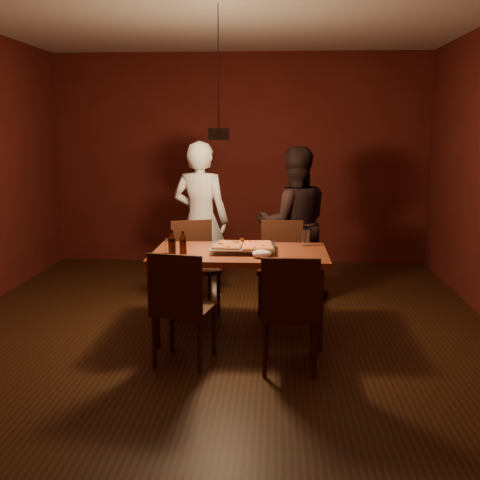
# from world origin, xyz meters

# --- Properties ---
(room_shell) EXTENTS (6.00, 6.00, 6.00)m
(room_shell) POSITION_xyz_m (0.00, 0.00, 1.40)
(room_shell) COLOR #371E0F
(room_shell) RESTS_ON ground
(dining_table) EXTENTS (1.50, 0.90, 0.75)m
(dining_table) POSITION_xyz_m (0.18, -0.04, 0.68)
(dining_table) COLOR brown
(dining_table) RESTS_ON floor
(chair_far_left) EXTENTS (0.54, 0.54, 0.49)m
(chair_far_left) POSITION_xyz_m (-0.32, 0.69, 0.54)
(chair_far_left) COLOR #38190F
(chair_far_left) RESTS_ON floor
(chair_far_right) EXTENTS (0.45, 0.45, 0.49)m
(chair_far_right) POSITION_xyz_m (0.55, 0.74, 0.54)
(chair_far_right) COLOR #38190F
(chair_far_right) RESTS_ON floor
(chair_near_left) EXTENTS (0.50, 0.50, 0.49)m
(chair_near_left) POSITION_xyz_m (-0.22, -0.80, 0.54)
(chair_near_left) COLOR #38190F
(chair_near_left) RESTS_ON floor
(chair_near_right) EXTENTS (0.43, 0.43, 0.49)m
(chair_near_right) POSITION_xyz_m (0.60, -0.88, 0.54)
(chair_near_right) COLOR #38190F
(chair_near_right) RESTS_ON floor
(pizza_tray) EXTENTS (0.57, 0.48, 0.05)m
(pizza_tray) POSITION_xyz_m (0.21, -0.04, 0.77)
(pizza_tray) COLOR silver
(pizza_tray) RESTS_ON dining_table
(pizza_meat) EXTENTS (0.27, 0.40, 0.02)m
(pizza_meat) POSITION_xyz_m (0.09, -0.03, 0.81)
(pizza_meat) COLOR maroon
(pizza_meat) RESTS_ON pizza_tray
(pizza_cheese) EXTENTS (0.28, 0.42, 0.02)m
(pizza_cheese) POSITION_xyz_m (0.33, -0.04, 0.81)
(pizza_cheese) COLOR gold
(pizza_cheese) RESTS_ON pizza_tray
(spatula) EXTENTS (0.13, 0.25, 0.04)m
(spatula) POSITION_xyz_m (0.21, -0.00, 0.81)
(spatula) COLOR silver
(spatula) RESTS_ON pizza_tray
(beer_bottle_a) EXTENTS (0.06, 0.06, 0.23)m
(beer_bottle_a) POSITION_xyz_m (-0.36, -0.35, 0.87)
(beer_bottle_a) COLOR black
(beer_bottle_a) RESTS_ON dining_table
(beer_bottle_b) EXTENTS (0.06, 0.06, 0.22)m
(beer_bottle_b) POSITION_xyz_m (-0.27, -0.32, 0.86)
(beer_bottle_b) COLOR black
(beer_bottle_b) RESTS_ON dining_table
(water_glass_left) EXTENTS (0.08, 0.08, 0.13)m
(water_glass_left) POSITION_xyz_m (-0.41, -0.16, 0.81)
(water_glass_left) COLOR silver
(water_glass_left) RESTS_ON dining_table
(water_glass_right) EXTENTS (0.07, 0.07, 0.15)m
(water_glass_right) POSITION_xyz_m (0.76, 0.25, 0.82)
(water_glass_right) COLOR silver
(water_glass_right) RESTS_ON dining_table
(plate_slice) EXTENTS (0.24, 0.24, 0.03)m
(plate_slice) POSITION_xyz_m (-0.43, -0.41, 0.76)
(plate_slice) COLOR white
(plate_slice) RESTS_ON dining_table
(napkin) EXTENTS (0.16, 0.12, 0.07)m
(napkin) POSITION_xyz_m (0.38, -0.30, 0.78)
(napkin) COLOR white
(napkin) RESTS_ON dining_table
(diner_white) EXTENTS (0.69, 0.54, 1.68)m
(diner_white) POSITION_xyz_m (-0.31, 1.19, 0.84)
(diner_white) COLOR silver
(diner_white) RESTS_ON floor
(diner_dark) EXTENTS (0.88, 0.74, 1.62)m
(diner_dark) POSITION_xyz_m (0.68, 1.16, 0.81)
(diner_dark) COLOR black
(diner_dark) RESTS_ON floor
(pendant_lamp) EXTENTS (0.18, 0.18, 1.10)m
(pendant_lamp) POSITION_xyz_m (0.00, 0.00, 1.76)
(pendant_lamp) COLOR black
(pendant_lamp) RESTS_ON ceiling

